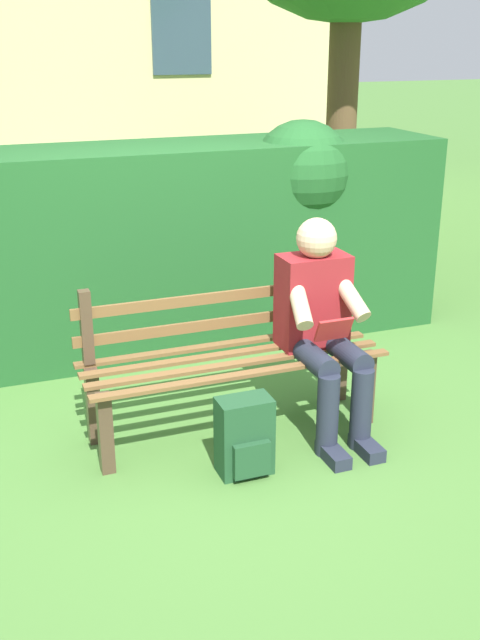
# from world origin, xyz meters

# --- Properties ---
(ground) EXTENTS (60.00, 60.00, 0.00)m
(ground) POSITION_xyz_m (0.00, 0.00, 0.00)
(ground) COLOR #477533
(park_bench) EXTENTS (1.65, 0.48, 0.86)m
(park_bench) POSITION_xyz_m (0.00, -0.06, 0.43)
(park_bench) COLOR #4C3828
(park_bench) RESTS_ON ground
(person_seated) EXTENTS (0.44, 0.73, 1.18)m
(person_seated) POSITION_xyz_m (-0.48, 0.10, 0.63)
(person_seated) COLOR maroon
(person_seated) RESTS_ON ground
(hedge_backdrop) EXTENTS (5.02, 0.87, 1.55)m
(hedge_backdrop) POSITION_xyz_m (0.45, -1.45, 0.75)
(hedge_backdrop) COLOR #1E5123
(hedge_backdrop) RESTS_ON ground
(backpack) EXTENTS (0.27, 0.24, 0.41)m
(backpack) POSITION_xyz_m (0.10, 0.42, 0.20)
(backpack) COLOR #1E4728
(backpack) RESTS_ON ground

